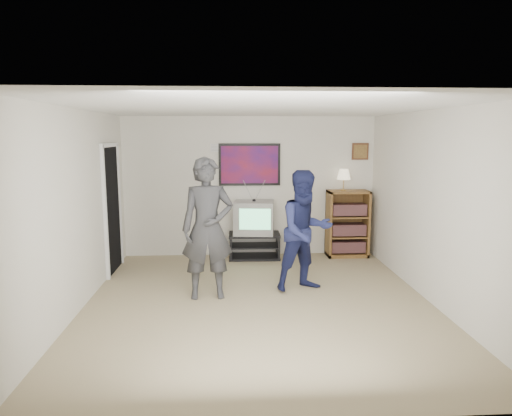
{
  "coord_description": "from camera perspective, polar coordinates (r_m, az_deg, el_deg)",
  "views": [
    {
      "loc": [
        -0.38,
        -5.66,
        2.18
      ],
      "look_at": [
        0.01,
        0.71,
        1.15
      ],
      "focal_mm": 32.0,
      "sensor_mm": 36.0,
      "label": 1
    }
  ],
  "objects": [
    {
      "name": "person_tall",
      "position": [
        6.09,
        -6.07,
        -2.56
      ],
      "size": [
        0.73,
        0.51,
        1.89
      ],
      "primitive_type": "imported",
      "rotation": [
        0.0,
        0.0,
        0.08
      ],
      "color": "#303032",
      "rests_on": "room_shell"
    },
    {
      "name": "crt_television",
      "position": [
        8.04,
        -0.25,
        -1.17
      ],
      "size": [
        0.75,
        0.66,
        0.58
      ],
      "primitive_type": null,
      "rotation": [
        0.0,
        0.0,
        -0.12
      ],
      "color": "gray",
      "rests_on": "media_stand"
    },
    {
      "name": "controller_left",
      "position": [
        6.27,
        -5.88,
        0.82
      ],
      "size": [
        0.05,
        0.12,
        0.03
      ],
      "primitive_type": "cube",
      "rotation": [
        0.0,
        0.0,
        0.17
      ],
      "color": "white",
      "rests_on": "person_tall"
    },
    {
      "name": "controller_right",
      "position": [
        6.61,
        6.36,
        0.05
      ],
      "size": [
        0.07,
        0.12,
        0.03
      ],
      "primitive_type": "cube",
      "rotation": [
        0.0,
        0.0,
        0.32
      ],
      "color": "white",
      "rests_on": "person_short"
    },
    {
      "name": "person_short",
      "position": [
        6.41,
        6.19,
        -2.86
      ],
      "size": [
        0.99,
        0.87,
        1.7
      ],
      "primitive_type": "imported",
      "rotation": [
        0.0,
        0.0,
        0.33
      ],
      "color": "#1B204A",
      "rests_on": "room_shell"
    },
    {
      "name": "table_lamp",
      "position": [
        8.29,
        10.9,
        3.5
      ],
      "size": [
        0.24,
        0.24,
        0.38
      ],
      "primitive_type": null,
      "color": "#FBEABE",
      "rests_on": "bookshelf"
    },
    {
      "name": "bookshelf",
      "position": [
        8.38,
        11.35,
        -1.91
      ],
      "size": [
        0.73,
        0.42,
        1.19
      ],
      "primitive_type": null,
      "color": "brown",
      "rests_on": "room_shell"
    },
    {
      "name": "air_vent",
      "position": [
        8.15,
        -4.72,
        7.52
      ],
      "size": [
        0.28,
        0.02,
        0.14
      ],
      "primitive_type": "cube",
      "color": "white",
      "rests_on": "room_shell"
    },
    {
      "name": "media_stand",
      "position": [
        8.14,
        -0.2,
        -4.73
      ],
      "size": [
        0.91,
        0.52,
        0.45
      ],
      "rotation": [
        0.0,
        0.0,
        -0.02
      ],
      "color": "black",
      "rests_on": "room_shell"
    },
    {
      "name": "doorway",
      "position": [
        7.59,
        -17.59,
        -0.21
      ],
      "size": [
        0.03,
        0.85,
        2.0
      ],
      "primitive_type": "cube",
      "color": "black",
      "rests_on": "room_shell"
    },
    {
      "name": "small_picture",
      "position": [
        8.49,
        12.89,
        6.91
      ],
      "size": [
        0.3,
        0.03,
        0.3
      ],
      "primitive_type": "cube",
      "color": "#462A16",
      "rests_on": "room_shell"
    },
    {
      "name": "poster",
      "position": [
        8.16,
        -0.81,
        5.44
      ],
      "size": [
        1.1,
        0.03,
        0.75
      ],
      "primitive_type": "cube",
      "color": "black",
      "rests_on": "room_shell"
    },
    {
      "name": "room_shell",
      "position": [
        6.09,
        0.14,
        0.39
      ],
      "size": [
        4.51,
        5.0,
        2.51
      ],
      "color": "#836D53",
      "rests_on": "ground"
    }
  ]
}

